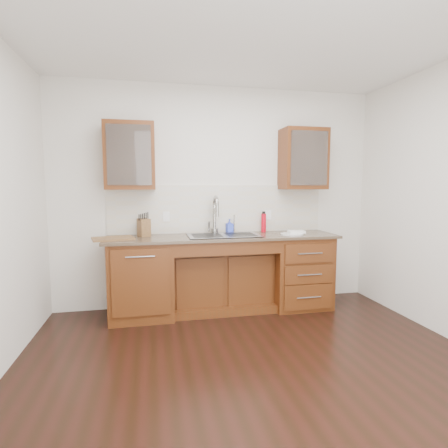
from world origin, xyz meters
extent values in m
cube|color=black|center=(0.00, 0.00, -0.05)|extent=(4.00, 3.50, 0.10)
cube|color=white|center=(0.00, 0.00, 2.75)|extent=(4.00, 3.50, 0.10)
cube|color=silver|center=(0.00, 1.80, 1.35)|extent=(4.00, 0.10, 2.70)
cube|color=#593014|center=(-0.95, 1.44, 0.44)|extent=(0.70, 0.62, 0.88)
cube|color=#593014|center=(0.00, 1.53, 0.35)|extent=(1.20, 0.44, 0.70)
cube|color=#593014|center=(0.95, 1.44, 0.44)|extent=(0.70, 0.62, 0.88)
cube|color=#84705B|center=(0.00, 1.43, 0.90)|extent=(2.70, 0.65, 0.03)
cube|color=beige|center=(0.00, 1.74, 1.21)|extent=(2.70, 0.02, 0.59)
cube|color=#9E9EA5|center=(0.00, 1.41, 0.83)|extent=(0.84, 0.46, 0.19)
cylinder|color=#999993|center=(-0.07, 1.64, 1.11)|extent=(0.04, 0.04, 0.40)
cylinder|color=#999993|center=(0.18, 1.65, 1.03)|extent=(0.02, 0.02, 0.24)
cube|color=#593014|center=(-1.05, 1.58, 1.83)|extent=(0.55, 0.34, 0.75)
cube|color=#593014|center=(1.05, 1.58, 1.83)|extent=(0.55, 0.34, 0.75)
cube|color=white|center=(-0.65, 1.73, 1.12)|extent=(0.08, 0.01, 0.12)
cube|color=white|center=(0.65, 1.73, 1.12)|extent=(0.08, 0.01, 0.12)
imported|color=blue|center=(0.13, 1.69, 0.99)|extent=(0.09, 0.09, 0.17)
cylinder|color=red|center=(0.57, 1.65, 1.03)|extent=(0.07, 0.07, 0.23)
cylinder|color=silver|center=(0.82, 1.33, 0.92)|extent=(0.33, 0.33, 0.02)
cube|color=white|center=(0.89, 1.36, 0.94)|extent=(0.20, 0.16, 0.03)
cube|color=olive|center=(-0.92, 1.58, 1.01)|extent=(0.16, 0.21, 0.20)
cube|color=brown|center=(-1.24, 1.39, 0.92)|extent=(0.49, 0.39, 0.02)
imported|color=white|center=(-1.14, 1.58, 1.78)|extent=(0.17, 0.17, 0.10)
imported|color=white|center=(-0.94, 1.58, 1.77)|extent=(0.10, 0.10, 0.09)
imported|color=white|center=(0.96, 1.58, 1.77)|extent=(0.14, 0.14, 0.10)
imported|color=white|center=(1.15, 1.58, 1.77)|extent=(0.11, 0.11, 0.09)
camera|label=1|loc=(-0.82, -2.56, 1.49)|focal=28.00mm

